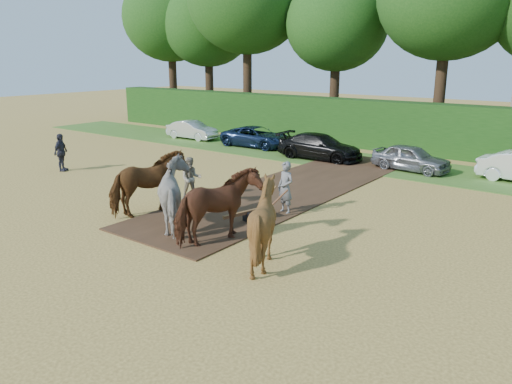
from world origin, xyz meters
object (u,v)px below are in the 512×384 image
Objects in this scene: spectator_far at (61,153)px; plough_team at (201,201)px; parked_cars at (396,154)px; spectator_near at (191,179)px.

spectator_far is 0.24× the size of plough_team.
spectator_far is 12.39m from plough_team.
parked_cars is at bearing -78.41° from spectator_far.
parked_cars is (1.04, 13.77, -0.47)m from plough_team.
spectator_near is at bearing 138.62° from plough_team.
spectator_near is 0.06× the size of parked_cars.
plough_team is at bearing -89.23° from spectator_near.
spectator_near is 0.22× the size of plough_team.
plough_team is 13.81m from parked_cars.
plough_team reaches higher than spectator_near.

